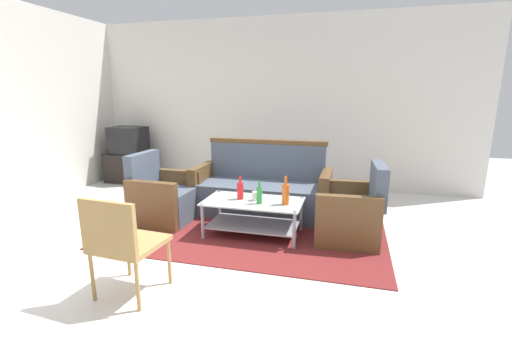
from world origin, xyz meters
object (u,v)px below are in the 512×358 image
armchair_left (164,199)px  bottle_green (259,195)px  armchair_right (350,214)px  bottle_red (240,190)px  television (128,140)px  cup (256,196)px  coffee_table (253,212)px  couch (262,191)px  bottle_orange (286,194)px  tv_stand (131,168)px  wicker_chair (122,239)px

armchair_left → bottle_green: (1.32, -0.26, 0.22)m
armchair_right → bottle_red: armchair_right is taller
television → cup: bearing=153.2°
coffee_table → bottle_red: 0.29m
couch → bottle_green: bearing=102.5°
armchair_right → television: bearing=63.2°
armchair_right → bottle_orange: armchair_right is taller
armchair_left → tv_stand: armchair_left is taller
armchair_right → bottle_green: armchair_right is taller
bottle_green → wicker_chair: (-0.73, -1.41, -0.01)m
coffee_table → wicker_chair: size_ratio=1.31×
bottle_orange → cup: size_ratio=3.15×
couch → bottle_red: size_ratio=6.80×
bottle_green → television: size_ratio=0.40×
couch → wicker_chair: couch is taller
bottle_red → cup: 0.19m
bottle_orange → tv_stand: 3.74m
couch → armchair_left: (-1.14, -0.58, -0.03)m
couch → wicker_chair: bearing=76.9°
bottle_orange → cup: bearing=169.6°
wicker_chair → cup: bearing=71.1°
bottle_orange → bottle_red: bearing=172.9°
coffee_table → tv_stand: size_ratio=1.38×
wicker_chair → armchair_right: bearing=49.0°
bottle_green → bottle_red: size_ratio=0.97×
couch → coffee_table: bearing=97.2°
armchair_left → coffee_table: (1.23, -0.18, -0.02)m
cup → tv_stand: size_ratio=0.12×
armchair_left → bottle_red: armchair_left is taller
armchair_right → tv_stand: (-3.89, 1.70, -0.03)m
bottle_orange → wicker_chair: size_ratio=0.37×
television → wicker_chair: bearing=129.2°
couch → armchair_right: size_ratio=2.13×
armchair_right → tv_stand: bearing=63.2°
couch → bottle_red: (-0.07, -0.74, 0.20)m
coffee_table → bottle_red: bearing=170.2°
couch → bottle_orange: size_ratio=5.74×
armchair_right → television: television is taller
armchair_left → bottle_orange: bearing=84.2°
coffee_table → television: bearing=146.6°
couch → coffee_table: (0.09, -0.76, -0.04)m
bottle_red → armchair_left: bearing=171.8°
couch → tv_stand: bearing=-21.2°
couch → bottle_green: (0.18, -0.84, 0.19)m
bottle_orange → television: television is taller
tv_stand → cup: bearing=-32.8°
cup → wicker_chair: 1.66m
armchair_left → bottle_orange: 1.63m
armchair_left → television: bearing=-134.3°
bottle_orange → bottle_red: (-0.53, 0.07, -0.02)m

